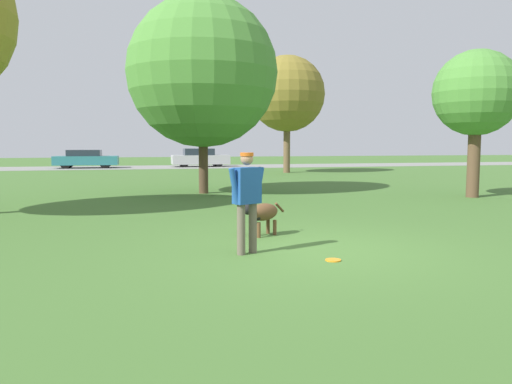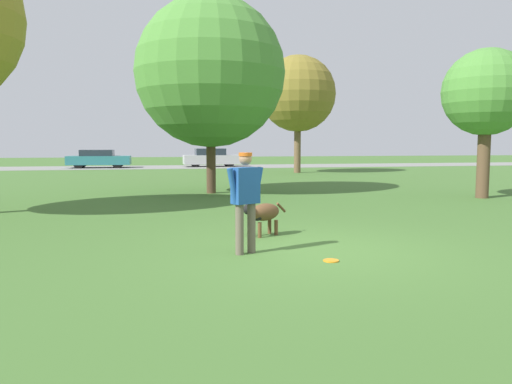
{
  "view_description": "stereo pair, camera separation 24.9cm",
  "coord_description": "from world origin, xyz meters",
  "px_view_note": "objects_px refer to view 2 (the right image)",
  "views": [
    {
      "loc": [
        -2.8,
        -7.51,
        1.72
      ],
      "look_at": [
        -0.77,
        0.73,
        0.9
      ],
      "focal_mm": 35.0,
      "sensor_mm": 36.0,
      "label": 1
    },
    {
      "loc": [
        -2.56,
        -7.57,
        1.72
      ],
      "look_at": [
        -0.77,
        0.73,
        0.9
      ],
      "focal_mm": 35.0,
      "sensor_mm": 36.0,
      "label": 2
    }
  ],
  "objects_px": {
    "parked_car_teal": "(99,159)",
    "tree_far_right": "(298,94)",
    "person": "(245,194)",
    "tree_mid_center": "(210,72)",
    "tree_near_right": "(486,93)",
    "frisbee": "(331,261)",
    "parked_car_silver": "(212,158)",
    "dog": "(263,213)"
  },
  "relations": [
    {
      "from": "person",
      "to": "dog",
      "type": "xyz_separation_m",
      "value": [
        0.61,
        1.42,
        -0.5
      ]
    },
    {
      "from": "tree_mid_center",
      "to": "parked_car_silver",
      "type": "bearing_deg",
      "value": 82.88
    },
    {
      "from": "dog",
      "to": "parked_car_teal",
      "type": "relative_size",
      "value": 0.22
    },
    {
      "from": "tree_far_right",
      "to": "parked_car_teal",
      "type": "distance_m",
      "value": 15.63
    },
    {
      "from": "frisbee",
      "to": "tree_near_right",
      "type": "bearing_deg",
      "value": 42.55
    },
    {
      "from": "tree_far_right",
      "to": "tree_near_right",
      "type": "distance_m",
      "value": 14.96
    },
    {
      "from": "person",
      "to": "tree_near_right",
      "type": "bearing_deg",
      "value": 10.24
    },
    {
      "from": "dog",
      "to": "person",
      "type": "bearing_deg",
      "value": 36.8
    },
    {
      "from": "person",
      "to": "tree_far_right",
      "type": "height_order",
      "value": "tree_far_right"
    },
    {
      "from": "tree_far_right",
      "to": "tree_mid_center",
      "type": "bearing_deg",
      "value": -120.05
    },
    {
      "from": "tree_near_right",
      "to": "tree_mid_center",
      "type": "relative_size",
      "value": 0.7
    },
    {
      "from": "frisbee",
      "to": "tree_far_right",
      "type": "height_order",
      "value": "tree_far_right"
    },
    {
      "from": "parked_car_silver",
      "to": "tree_far_right",
      "type": "bearing_deg",
      "value": -66.53
    },
    {
      "from": "tree_near_right",
      "to": "dog",
      "type": "bearing_deg",
      "value": -149.11
    },
    {
      "from": "parked_car_silver",
      "to": "tree_mid_center",
      "type": "bearing_deg",
      "value": -97.67
    },
    {
      "from": "person",
      "to": "tree_far_right",
      "type": "relative_size",
      "value": 0.23
    },
    {
      "from": "parked_car_teal",
      "to": "parked_car_silver",
      "type": "bearing_deg",
      "value": 3.91
    },
    {
      "from": "tree_near_right",
      "to": "person",
      "type": "bearing_deg",
      "value": -144.39
    },
    {
      "from": "tree_mid_center",
      "to": "parked_car_teal",
      "type": "distance_m",
      "value": 21.32
    },
    {
      "from": "tree_near_right",
      "to": "parked_car_silver",
      "type": "height_order",
      "value": "tree_near_right"
    },
    {
      "from": "dog",
      "to": "frisbee",
      "type": "relative_size",
      "value": 4.22
    },
    {
      "from": "frisbee",
      "to": "tree_far_right",
      "type": "xyz_separation_m",
      "value": [
        6.15,
        21.98,
        4.67
      ]
    },
    {
      "from": "tree_mid_center",
      "to": "dog",
      "type": "bearing_deg",
      "value": -90.43
    },
    {
      "from": "tree_mid_center",
      "to": "parked_car_teal",
      "type": "height_order",
      "value": "tree_mid_center"
    },
    {
      "from": "tree_near_right",
      "to": "parked_car_teal",
      "type": "bearing_deg",
      "value": 120.53
    },
    {
      "from": "parked_car_teal",
      "to": "person",
      "type": "bearing_deg",
      "value": -78.5
    },
    {
      "from": "frisbee",
      "to": "parked_car_silver",
      "type": "xyz_separation_m",
      "value": [
        2.1,
        31.07,
        0.67
      ]
    },
    {
      "from": "parked_car_silver",
      "to": "person",
      "type": "bearing_deg",
      "value": -96.63
    },
    {
      "from": "person",
      "to": "tree_far_right",
      "type": "xyz_separation_m",
      "value": [
        7.28,
        21.21,
        3.75
      ]
    },
    {
      "from": "tree_near_right",
      "to": "tree_mid_center",
      "type": "bearing_deg",
      "value": 157.89
    },
    {
      "from": "frisbee",
      "to": "dog",
      "type": "bearing_deg",
      "value": 103.5
    },
    {
      "from": "tree_mid_center",
      "to": "parked_car_teal",
      "type": "relative_size",
      "value": 1.51
    },
    {
      "from": "person",
      "to": "tree_mid_center",
      "type": "height_order",
      "value": "tree_mid_center"
    },
    {
      "from": "person",
      "to": "tree_mid_center",
      "type": "relative_size",
      "value": 0.24
    },
    {
      "from": "person",
      "to": "tree_mid_center",
      "type": "bearing_deg",
      "value": 60.72
    },
    {
      "from": "dog",
      "to": "tree_near_right",
      "type": "bearing_deg",
      "value": -179.17
    },
    {
      "from": "person",
      "to": "tree_mid_center",
      "type": "distance_m",
      "value": 10.32
    },
    {
      "from": "parked_car_teal",
      "to": "parked_car_silver",
      "type": "distance_m",
      "value": 8.22
    },
    {
      "from": "parked_car_teal",
      "to": "tree_far_right",
      "type": "bearing_deg",
      "value": -33.66
    },
    {
      "from": "frisbee",
      "to": "tree_far_right",
      "type": "bearing_deg",
      "value": 74.37
    },
    {
      "from": "person",
      "to": "tree_mid_center",
      "type": "xyz_separation_m",
      "value": [
        0.67,
        9.78,
        3.23
      ]
    },
    {
      "from": "dog",
      "to": "tree_mid_center",
      "type": "xyz_separation_m",
      "value": [
        0.06,
        8.36,
        3.74
      ]
    }
  ]
}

